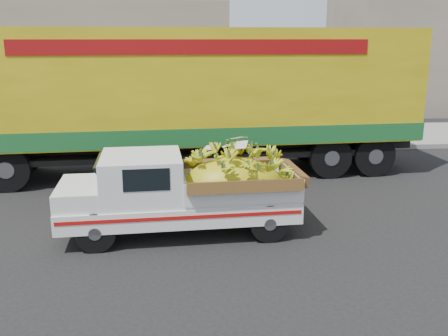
{
  "coord_description": "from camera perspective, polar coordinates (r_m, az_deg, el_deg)",
  "views": [
    {
      "loc": [
        -1.11,
        -9.4,
        3.56
      ],
      "look_at": [
        -0.23,
        0.12,
        1.06
      ],
      "focal_mm": 40.0,
      "sensor_mm": 36.0,
      "label": 1
    }
  ],
  "objects": [
    {
      "name": "pickup_truck",
      "position": [
        9.3,
        -3.07,
        -2.52
      ],
      "size": [
        4.41,
        1.83,
        1.52
      ],
      "rotation": [
        0.0,
        0.0,
        0.06
      ],
      "color": "black",
      "rests_on": "ground"
    },
    {
      "name": "semi_trailer",
      "position": [
        13.2,
        -3.61,
        8.38
      ],
      "size": [
        12.04,
        3.23,
        3.8
      ],
      "rotation": [
        0.0,
        0.0,
        0.06
      ],
      "color": "black",
      "rests_on": "ground"
    },
    {
      "name": "ground",
      "position": [
        10.11,
        1.4,
        -5.95
      ],
      "size": [
        100.0,
        100.0,
        0.0
      ],
      "primitive_type": "plane",
      "color": "black",
      "rests_on": "ground"
    },
    {
      "name": "sidewalk",
      "position": [
        18.04,
        -1.62,
        3.5
      ],
      "size": [
        60.0,
        4.0,
        0.14
      ],
      "primitive_type": "cube",
      "color": "gray",
      "rests_on": "ground"
    },
    {
      "name": "curb",
      "position": [
        15.99,
        -1.14,
        2.07
      ],
      "size": [
        60.0,
        0.25,
        0.15
      ],
      "primitive_type": "cube",
      "color": "gray",
      "rests_on": "ground"
    },
    {
      "name": "building_left",
      "position": [
        24.57,
        -21.96,
        11.15
      ],
      "size": [
        18.0,
        6.0,
        5.0
      ],
      "primitive_type": "cube",
      "color": "gray",
      "rests_on": "ground"
    }
  ]
}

